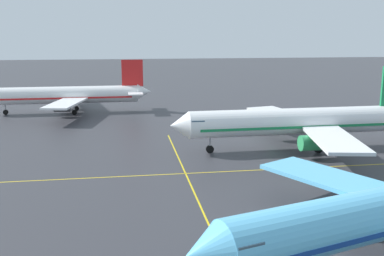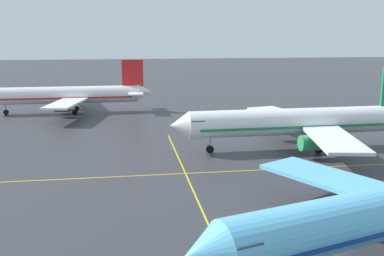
% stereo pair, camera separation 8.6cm
% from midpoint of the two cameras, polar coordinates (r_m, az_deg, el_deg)
% --- Properties ---
extents(airliner_second_row, '(40.05, 34.64, 12.48)m').
position_cam_midpoint_polar(airliner_second_row, '(69.31, 13.96, 0.80)').
color(airliner_second_row, white).
rests_on(airliner_second_row, ground).
extents(airliner_third_row, '(37.46, 32.44, 11.69)m').
position_cam_midpoint_polar(airliner_third_row, '(102.34, -15.70, 4.08)').
color(airliner_third_row, white).
rests_on(airliner_third_row, ground).
extents(taxiway_markings, '(157.93, 80.57, 0.01)m').
position_cam_midpoint_polar(taxiway_markings, '(39.59, 2.88, -13.92)').
color(taxiway_markings, yellow).
rests_on(taxiway_markings, ground).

